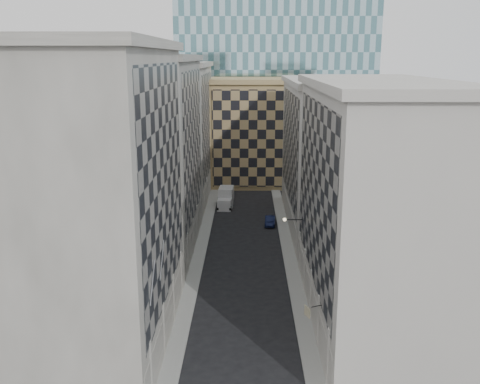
{
  "coord_description": "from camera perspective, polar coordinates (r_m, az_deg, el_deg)",
  "views": [
    {
      "loc": [
        0.34,
        -28.6,
        22.43
      ],
      "look_at": [
        -0.23,
        12.01,
        12.15
      ],
      "focal_mm": 40.0,
      "sensor_mm": 36.0,
      "label": 1
    }
  ],
  "objects": [
    {
      "name": "sidewalk_east",
      "position": [
        62.91,
        5.26,
        -6.67
      ],
      "size": [
        1.5,
        100.0,
        0.15
      ],
      "primitive_type": "cube",
      "color": "gray",
      "rests_on": "ground"
    },
    {
      "name": "bldg_right_a",
      "position": [
        46.46,
        13.89,
        -1.33
      ],
      "size": [
        10.8,
        26.8,
        20.7
      ],
      "color": "beige",
      "rests_on": "ground"
    },
    {
      "name": "bldg_right_b",
      "position": [
        72.49,
        9.18,
        4.02
      ],
      "size": [
        10.8,
        28.8,
        19.7
      ],
      "color": "beige",
      "rests_on": "ground"
    },
    {
      "name": "bldg_left_b",
      "position": [
        63.59,
        -9.39,
        3.95
      ],
      "size": [
        10.8,
        22.8,
        22.7
      ],
      "color": "gray",
      "rests_on": "ground"
    },
    {
      "name": "box_truck",
      "position": [
        82.21,
        -1.53,
        -0.72
      ],
      "size": [
        2.47,
        5.4,
        2.9
      ],
      "rotation": [
        0.0,
        0.0,
        -0.06
      ],
      "color": "silver",
      "rests_on": "ground"
    },
    {
      "name": "bldg_left_c",
      "position": [
        85.15,
        -6.82,
        6.27
      ],
      "size": [
        10.8,
        22.8,
        21.7
      ],
      "color": "gray",
      "rests_on": "ground"
    },
    {
      "name": "dark_car",
      "position": [
        73.59,
        3.23,
        -3.05
      ],
      "size": [
        1.62,
        3.92,
        1.26
      ],
      "primitive_type": "imported",
      "rotation": [
        0.0,
        0.0,
        -0.07
      ],
      "color": "black",
      "rests_on": "ground"
    },
    {
      "name": "flagpoles_left",
      "position": [
        38.01,
        -8.8,
        -8.29
      ],
      "size": [
        0.1,
        6.33,
        2.33
      ],
      "color": "gray",
      "rests_on": "ground"
    },
    {
      "name": "shop_sign",
      "position": [
        41.57,
        7.26,
        -12.5
      ],
      "size": [
        1.32,
        0.76,
        0.89
      ],
      "rotation": [
        0.0,
        0.0,
        0.41
      ],
      "color": "black",
      "rests_on": "ground"
    },
    {
      "name": "bldg_left_a",
      "position": [
        42.51,
        -14.53,
        -0.71
      ],
      "size": [
        10.8,
        22.8,
        23.7
      ],
      "color": "gray",
      "rests_on": "ground"
    },
    {
      "name": "sidewalk_west",
      "position": [
        62.97,
        -4.37,
        -6.64
      ],
      "size": [
        1.5,
        100.0,
        0.15
      ],
      "primitive_type": "cube",
      "color": "gray",
      "rests_on": "ground"
    },
    {
      "name": "church_tower",
      "position": [
        110.7,
        0.65,
        16.54
      ],
      "size": [
        7.2,
        7.2,
        51.5
      ],
      "color": "#312C26",
      "rests_on": "ground"
    },
    {
      "name": "bracket_lamp",
      "position": [
        55.2,
        4.97,
        -2.95
      ],
      "size": [
        1.98,
        0.36,
        0.36
      ],
      "color": "black",
      "rests_on": "ground"
    },
    {
      "name": "tan_block",
      "position": [
        97.38,
        1.78,
        6.53
      ],
      "size": [
        16.8,
        14.8,
        18.8
      ],
      "color": "tan",
      "rests_on": "ground"
    }
  ]
}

